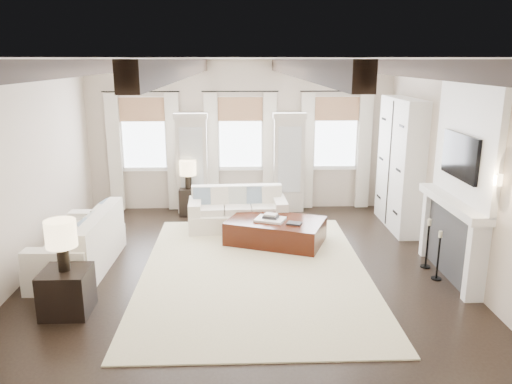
{
  "coord_description": "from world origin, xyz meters",
  "views": [
    {
      "loc": [
        -0.06,
        -6.91,
        3.19
      ],
      "look_at": [
        0.22,
        0.74,
        1.15
      ],
      "focal_mm": 35.0,
      "sensor_mm": 36.0,
      "label": 1
    }
  ],
  "objects_px": {
    "sofa_back": "(238,212)",
    "ottoman": "(276,231)",
    "side_table_front": "(67,291)",
    "sofa_left": "(83,246)",
    "side_table_back": "(189,202)"
  },
  "relations": [
    {
      "from": "sofa_back",
      "to": "ottoman",
      "type": "bearing_deg",
      "value": -51.19
    },
    {
      "from": "side_table_front",
      "to": "sofa_back",
      "type": "bearing_deg",
      "value": 56.25
    },
    {
      "from": "sofa_left",
      "to": "side_table_back",
      "type": "xyz_separation_m",
      "value": [
        1.4,
        2.75,
        -0.07
      ]
    },
    {
      "from": "ottoman",
      "to": "side_table_front",
      "type": "bearing_deg",
      "value": -118.31
    },
    {
      "from": "sofa_back",
      "to": "side_table_front",
      "type": "distance_m",
      "value": 3.97
    },
    {
      "from": "sofa_back",
      "to": "side_table_back",
      "type": "xyz_separation_m",
      "value": [
        -1.02,
        0.9,
        -0.04
      ]
    },
    {
      "from": "side_table_front",
      "to": "side_table_back",
      "type": "height_order",
      "value": "side_table_front"
    },
    {
      "from": "side_table_front",
      "to": "ottoman",
      "type": "bearing_deg",
      "value": 40.36
    },
    {
      "from": "sofa_left",
      "to": "side_table_front",
      "type": "bearing_deg",
      "value": -81.41
    },
    {
      "from": "sofa_left",
      "to": "side_table_back",
      "type": "distance_m",
      "value": 3.08
    },
    {
      "from": "sofa_back",
      "to": "sofa_left",
      "type": "xyz_separation_m",
      "value": [
        -2.42,
        -1.85,
        0.04
      ]
    },
    {
      "from": "side_table_front",
      "to": "side_table_back",
      "type": "distance_m",
      "value": 4.36
    },
    {
      "from": "sofa_left",
      "to": "ottoman",
      "type": "distance_m",
      "value": 3.26
    },
    {
      "from": "ottoman",
      "to": "side_table_front",
      "type": "height_order",
      "value": "side_table_front"
    },
    {
      "from": "sofa_left",
      "to": "side_table_back",
      "type": "bearing_deg",
      "value": 62.98
    }
  ]
}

